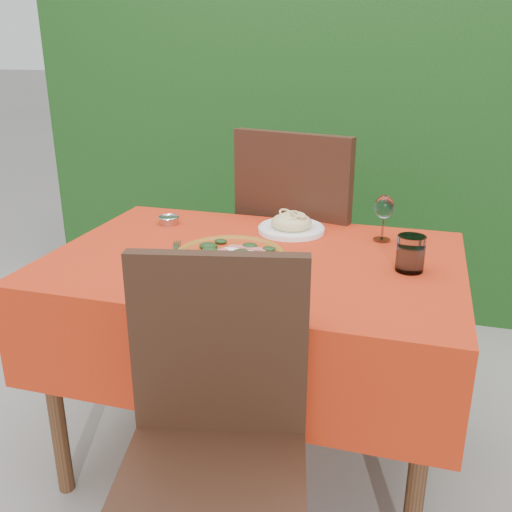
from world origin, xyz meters
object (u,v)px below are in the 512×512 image
(wine_glass, at_px, (384,209))
(steel_ramekin, at_px, (169,221))
(chair_near, at_px, (215,432))
(fork, at_px, (175,253))
(water_glass, at_px, (410,255))
(pizza_plate, at_px, (230,260))
(pasta_plate, at_px, (291,225))
(chair_far, at_px, (303,241))

(wine_glass, xyz_separation_m, steel_ramekin, (-0.77, -0.03, -0.10))
(chair_near, xyz_separation_m, fork, (-0.32, 0.52, 0.22))
(water_glass, bearing_deg, pizza_plate, -164.37)
(steel_ramekin, bearing_deg, fork, -62.21)
(wine_glass, height_order, fork, wine_glass)
(chair_near, relative_size, steel_ramekin, 13.39)
(pasta_plate, distance_m, water_glass, 0.49)
(water_glass, distance_m, wine_glass, 0.28)
(chair_far, height_order, water_glass, chair_far)
(pasta_plate, xyz_separation_m, wine_glass, (0.31, -0.01, 0.09))
(chair_near, xyz_separation_m, chair_far, (-0.04, 1.17, 0.08))
(chair_near, relative_size, water_glass, 8.73)
(chair_near, bearing_deg, fork, 108.94)
(pasta_plate, distance_m, wine_glass, 0.33)
(wine_glass, bearing_deg, chair_far, 136.05)
(chair_near, distance_m, steel_ramekin, 0.97)
(pizza_plate, height_order, wine_glass, wine_glass)
(chair_far, bearing_deg, wine_glass, 150.08)
(pizza_plate, relative_size, water_glass, 3.66)
(chair_near, height_order, wine_glass, chair_near)
(pizza_plate, relative_size, fork, 1.82)
(pasta_plate, bearing_deg, water_glass, -32.82)
(wine_glass, bearing_deg, chair_near, -108.86)
(pasta_plate, xyz_separation_m, water_glass, (0.41, -0.27, 0.02))
(pizza_plate, bearing_deg, chair_near, -75.98)
(pizza_plate, relative_size, steel_ramekin, 5.61)
(chair_near, bearing_deg, chair_far, 79.55)
(chair_far, height_order, fork, chair_far)
(fork, bearing_deg, wine_glass, 8.11)
(wine_glass, relative_size, steel_ramekin, 2.26)
(chair_far, bearing_deg, water_glass, 140.80)
(chair_near, bearing_deg, wine_glass, 58.52)
(chair_far, distance_m, wine_glass, 0.53)
(pizza_plate, xyz_separation_m, fork, (-0.21, 0.08, -0.03))
(chair_far, distance_m, steel_ramekin, 0.58)
(water_glass, bearing_deg, fork, -174.80)
(chair_near, bearing_deg, pizza_plate, 91.40)
(water_glass, xyz_separation_m, steel_ramekin, (-0.87, 0.23, -0.03))
(pasta_plate, height_order, water_glass, water_glass)
(water_glass, bearing_deg, chair_far, 126.77)
(pasta_plate, bearing_deg, wine_glass, -1.58)
(pizza_plate, bearing_deg, fork, 160.25)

